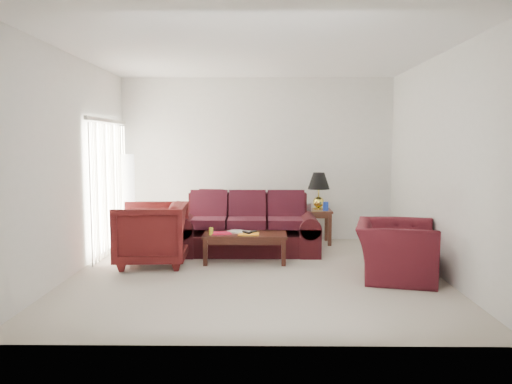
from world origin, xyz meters
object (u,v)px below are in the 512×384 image
at_px(floor_lamp, 128,199).
at_px(armchair_right, 395,250).
at_px(end_table, 315,226).
at_px(coffee_table, 245,247).
at_px(sofa, 247,224).
at_px(armchair_left, 151,234).

distance_m(floor_lamp, armchair_right, 4.74).
height_order(end_table, armchair_right, armchair_right).
bearing_deg(armchair_right, coffee_table, 80.04).
relative_size(floor_lamp, coffee_table, 1.30).
bearing_deg(sofa, armchair_left, -144.37).
bearing_deg(sofa, coffee_table, -86.28).
height_order(floor_lamp, coffee_table, floor_lamp).
height_order(sofa, coffee_table, sofa).
height_order(floor_lamp, armchair_left, floor_lamp).
xyz_separation_m(armchair_right, coffee_table, (-2.04, 0.90, -0.16)).
distance_m(end_table, armchair_left, 3.08).
xyz_separation_m(armchair_left, coffee_table, (1.38, 0.21, -0.24)).
height_order(end_table, coffee_table, end_table).
bearing_deg(armchair_left, armchair_right, 75.44).
relative_size(floor_lamp, armchair_right, 1.41).
distance_m(end_table, coffee_table, 1.88).
bearing_deg(armchair_right, sofa, 67.09).
bearing_deg(floor_lamp, coffee_table, -32.07).
relative_size(end_table, coffee_table, 0.49).
xyz_separation_m(sofa, armchair_left, (-1.39, -0.82, -0.01)).
xyz_separation_m(sofa, floor_lamp, (-2.14, 0.72, 0.34)).
relative_size(sofa, armchair_left, 2.29).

